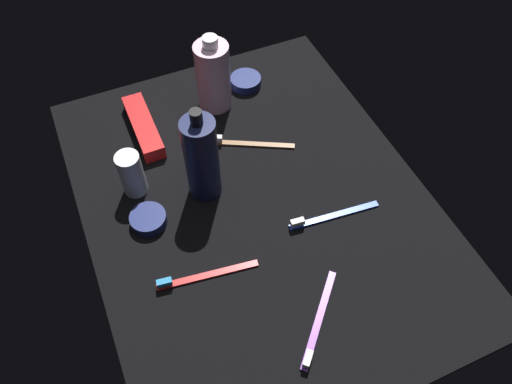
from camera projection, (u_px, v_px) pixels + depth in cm
name	position (u px, v px, depth cm)	size (l,w,h in cm)	color
ground_plane	(256.00, 203.00, 97.93)	(84.00, 64.00, 1.20)	black
lotion_bottle	(202.00, 158.00, 91.51)	(6.34, 6.34, 21.30)	#181E46
bodywash_bottle	(213.00, 76.00, 106.81)	(7.37, 7.37, 17.75)	silver
deodorant_stick	(132.00, 174.00, 95.15)	(4.61, 4.61, 9.82)	silver
toothbrush_purple	(318.00, 324.00, 82.28)	(13.94, 13.20, 2.10)	purple
toothbrush_brown	(246.00, 143.00, 105.52)	(9.37, 16.52, 2.10)	brown
toothbrush_red	(202.00, 276.00, 87.37)	(3.68, 17.99, 2.10)	red
toothbrush_blue	(329.00, 216.00, 94.68)	(2.95, 18.03, 2.10)	blue
toothpaste_box_red	(143.00, 127.00, 106.86)	(17.60, 4.40, 3.20)	red
cream_tin_left	(246.00, 81.00, 115.99)	(7.06, 7.06, 2.16)	navy
cream_tin_right	(148.00, 219.00, 93.71)	(6.80, 6.80, 2.12)	navy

